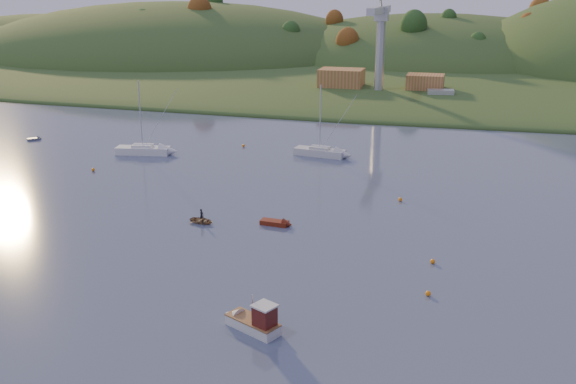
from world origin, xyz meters
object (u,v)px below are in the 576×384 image
(sailboat_far, at_px, (320,151))
(red_tender, at_px, (280,223))
(grey_dinghy, at_px, (36,139))
(sailboat_near, at_px, (143,150))
(canoe, at_px, (202,221))
(fishing_boat, at_px, (250,320))

(sailboat_far, bearing_deg, red_tender, -76.62)
(sailboat_far, xyz_separation_m, grey_dinghy, (-53.23, -2.55, -0.56))
(sailboat_near, distance_m, canoe, 36.29)
(grey_dinghy, bearing_deg, red_tender, -80.45)
(fishing_boat, height_order, sailboat_far, sailboat_far)
(sailboat_near, relative_size, red_tender, 3.13)
(fishing_boat, height_order, red_tender, fishing_boat)
(red_tender, relative_size, grey_dinghy, 1.47)
(sailboat_far, bearing_deg, sailboat_near, -158.24)
(sailboat_far, bearing_deg, canoe, -91.86)
(sailboat_near, height_order, grey_dinghy, sailboat_near)
(fishing_boat, xyz_separation_m, sailboat_far, (-7.29, 57.25, -0.04))
(canoe, height_order, grey_dinghy, grey_dinghy)
(sailboat_near, xyz_separation_m, red_tender, (32.02, -26.60, -0.51))
(fishing_boat, bearing_deg, sailboat_far, -57.40)
(canoe, height_order, red_tender, red_tender)
(sailboat_near, height_order, canoe, sailboat_near)
(sailboat_far, relative_size, canoe, 3.94)
(fishing_boat, bearing_deg, red_tender, -54.36)
(fishing_boat, distance_m, sailboat_near, 62.05)
(sailboat_far, distance_m, canoe, 35.80)
(sailboat_near, bearing_deg, fishing_boat, -64.79)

